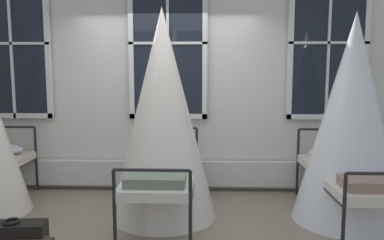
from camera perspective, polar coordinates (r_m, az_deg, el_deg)
The scene contains 5 objects.
ground at distance 4.67m, azimuth -4.78°, elevation -14.58°, with size 19.73×19.73×0.00m, color gray.
back_wall_with_windows at distance 5.69m, azimuth -3.35°, elevation 5.12°, with size 9.73×0.10×3.04m, color silver.
window_bank at distance 5.60m, azimuth -3.43°, elevation 0.74°, with size 5.51×0.10×2.73m.
cot_second at distance 4.59m, azimuth -4.25°, elevation 0.40°, with size 1.25×1.87×2.44m.
cot_third at distance 4.81m, azimuth 22.02°, elevation -0.20°, with size 1.25×1.86×2.37m.
Camera 1 is at (0.52, -4.30, 1.74)m, focal length 36.94 mm.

